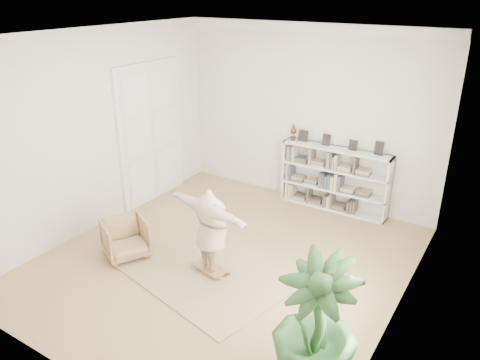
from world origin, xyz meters
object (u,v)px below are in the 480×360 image
Objects in this scene: houseplant at (315,326)px; rocker_board at (212,270)px; person at (211,228)px; armchair at (126,238)px; bookshelf at (334,179)px.

rocker_board is at bearing 151.63° from houseplant.
person is at bearing 151.63° from houseplant.
houseplant reaches higher than rocker_board.
houseplant reaches higher than armchair.
bookshelf is at bearing -89.84° from person.
armchair is (-2.24, -3.57, -0.31)m from bookshelf.
houseplant is at bearing -15.92° from rocker_board.
armchair is 1.59m from rocker_board.
armchair is at bearing -122.15° from bookshelf.
armchair is at bearing 166.76° from houseplant.
person is 1.01× the size of houseplant.
bookshelf is 4.28× the size of rocker_board.
person is at bearing -104.11° from rocker_board.
armchair is 1.38× the size of rocker_board.
person is (1.54, 0.33, 0.49)m from armchair.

